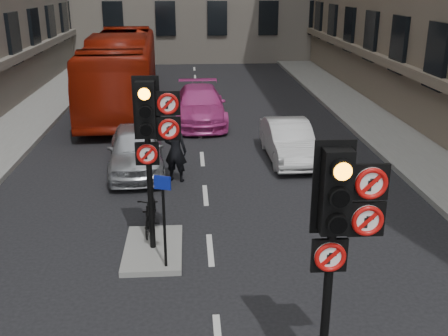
{
  "coord_description": "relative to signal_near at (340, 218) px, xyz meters",
  "views": [
    {
      "loc": [
        -0.37,
        -4.86,
        5.41
      ],
      "look_at": [
        0.15,
        2.91,
        2.6
      ],
      "focal_mm": 42.0,
      "sensor_mm": 36.0,
      "label": 1
    }
  ],
  "objects": [
    {
      "name": "pavement_right",
      "position": [
        5.71,
        11.01,
        -2.5
      ],
      "size": [
        3.0,
        50.0,
        0.16
      ],
      "primitive_type": "cube",
      "color": "gray",
      "rests_on": "ground"
    },
    {
      "name": "centre_island",
      "position": [
        -2.69,
        4.01,
        -2.52
      ],
      "size": [
        1.2,
        2.0,
        0.12
      ],
      "primitive_type": "cube",
      "color": "gray",
      "rests_on": "ground"
    },
    {
      "name": "signal_near",
      "position": [
        0.0,
        0.0,
        0.0
      ],
      "size": [
        0.91,
        0.4,
        3.58
      ],
      "color": "black",
      "rests_on": "ground"
    },
    {
      "name": "signal_far",
      "position": [
        -2.6,
        4.0,
        0.12
      ],
      "size": [
        0.91,
        0.4,
        3.58
      ],
      "color": "black",
      "rests_on": "centre_island"
    },
    {
      "name": "car_silver",
      "position": [
        -3.47,
        9.08,
        -1.9
      ],
      "size": [
        1.93,
        4.1,
        1.36
      ],
      "primitive_type": "imported",
      "rotation": [
        0.0,
        0.0,
        0.08
      ],
      "color": "#A8ABB0",
      "rests_on": "ground"
    },
    {
      "name": "car_white",
      "position": [
        1.25,
        9.8,
        -1.97
      ],
      "size": [
        1.38,
        3.76,
        1.23
      ],
      "primitive_type": "imported",
      "rotation": [
        0.0,
        0.0,
        0.02
      ],
      "color": "silver",
      "rests_on": "ground"
    },
    {
      "name": "car_pink",
      "position": [
        -1.43,
        14.6,
        -1.88
      ],
      "size": [
        2.06,
        4.86,
        1.4
      ],
      "primitive_type": "imported",
      "rotation": [
        0.0,
        0.0,
        0.02
      ],
      "color": "#CC3C93",
      "rests_on": "ground"
    },
    {
      "name": "bus_red",
      "position": [
        -4.79,
        17.51,
        -0.96
      ],
      "size": [
        3.25,
        11.75,
        3.24
      ],
      "primitive_type": "imported",
      "rotation": [
        0.0,
        0.0,
        0.05
      ],
      "color": "maroon",
      "rests_on": "ground"
    },
    {
      "name": "motorcycle",
      "position": [
        -2.79,
        5.01,
        -2.12
      ],
      "size": [
        0.54,
        1.58,
        0.93
      ],
      "primitive_type": "imported",
      "rotation": [
        0.0,
        0.0,
        -0.07
      ],
      "color": "black",
      "rests_on": "ground"
    },
    {
      "name": "motorcyclist",
      "position": [
        -2.27,
        8.15,
        -1.69
      ],
      "size": [
        0.75,
        0.61,
        1.78
      ],
      "primitive_type": "imported",
      "rotation": [
        0.0,
        0.0,
        2.81
      ],
      "color": "black",
      "rests_on": "ground"
    },
    {
      "name": "info_sign",
      "position": [
        -2.39,
        3.19,
        -1.23
      ],
      "size": [
        0.32,
        0.15,
        1.9
      ],
      "rotation": [
        0.0,
        0.0,
        -0.35
      ],
      "color": "black",
      "rests_on": "centre_island"
    }
  ]
}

